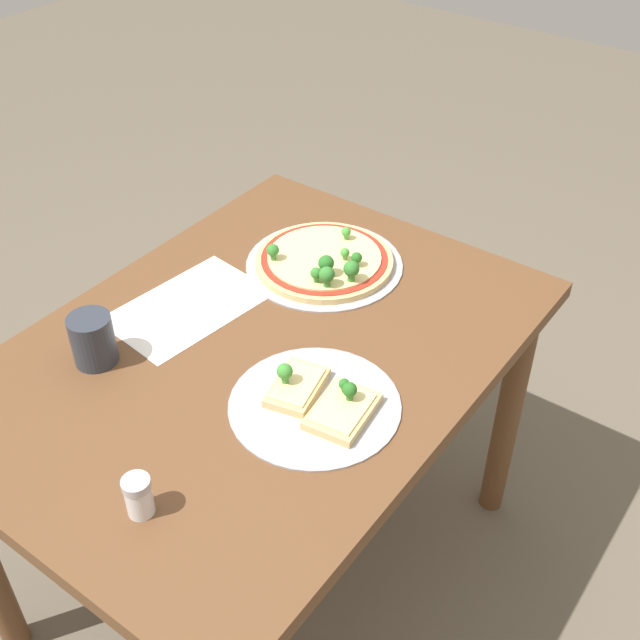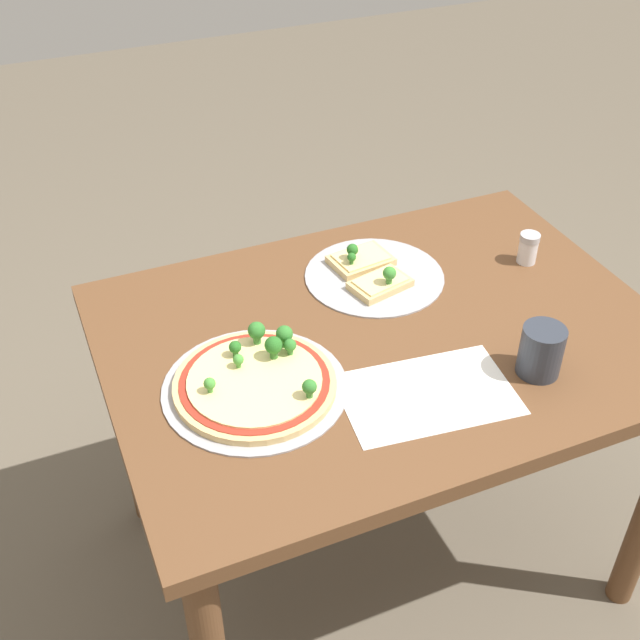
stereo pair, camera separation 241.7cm
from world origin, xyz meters
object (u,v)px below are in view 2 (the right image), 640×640
(dining_table, at_px, (383,369))
(pizza_tray_slice, at_px, (372,272))
(pizza_tray_whole, at_px, (256,381))
(condiment_shaker, at_px, (528,248))
(drinking_cup, at_px, (541,351))

(dining_table, bearing_deg, pizza_tray_slice, -107.58)
(dining_table, height_order, pizza_tray_whole, pizza_tray_whole)
(pizza_tray_slice, height_order, condiment_shaker, condiment_shaker)
(pizza_tray_slice, height_order, drinking_cup, drinking_cup)
(dining_table, distance_m, pizza_tray_whole, 0.32)
(drinking_cup, bearing_deg, condiment_shaker, -121.33)
(pizza_tray_whole, bearing_deg, drinking_cup, 161.85)
(dining_table, distance_m, condiment_shaker, 0.44)
(pizza_tray_whole, xyz_separation_m, condiment_shaker, (-0.70, -0.16, 0.02))
(drinking_cup, bearing_deg, dining_table, -46.52)
(dining_table, relative_size, condiment_shaker, 15.56)
(condiment_shaker, bearing_deg, dining_table, 14.39)
(pizza_tray_slice, xyz_separation_m, condiment_shaker, (-0.35, 0.08, 0.03))
(drinking_cup, bearing_deg, pizza_tray_whole, -18.15)
(pizza_tray_whole, relative_size, pizza_tray_slice, 1.12)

